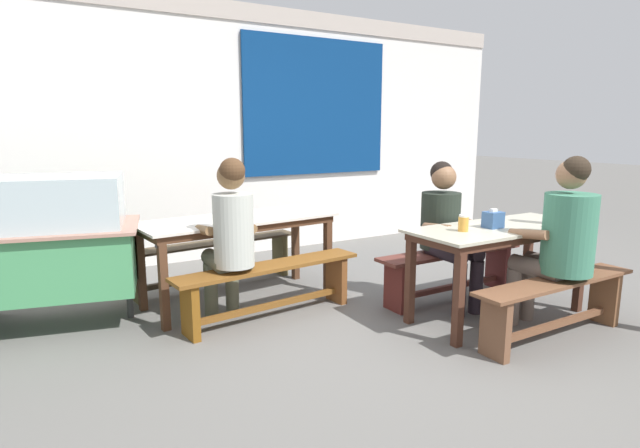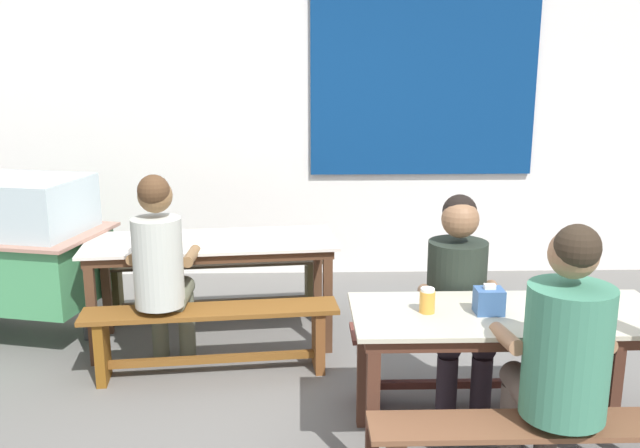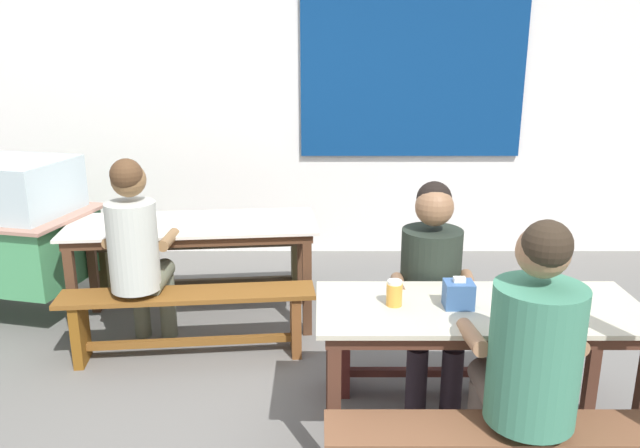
{
  "view_description": "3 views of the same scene",
  "coord_description": "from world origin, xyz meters",
  "px_view_note": "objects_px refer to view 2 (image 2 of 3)",
  "views": [
    {
      "loc": [
        -2.41,
        -2.9,
        1.5
      ],
      "look_at": [
        -0.31,
        0.65,
        0.72
      ],
      "focal_mm": 28.53,
      "sensor_mm": 36.0,
      "label": 1
    },
    {
      "loc": [
        -0.22,
        -3.39,
        1.96
      ],
      "look_at": [
        -0.09,
        0.93,
        0.91
      ],
      "focal_mm": 38.64,
      "sensor_mm": 36.0,
      "label": 2
    },
    {
      "loc": [
        0.05,
        -2.98,
        1.94
      ],
      "look_at": [
        0.06,
        0.38,
        0.96
      ],
      "focal_mm": 35.28,
      "sensor_mm": 36.0,
      "label": 3
    }
  ],
  "objects_px": {
    "bench_far_back": "(215,281)",
    "person_left_back_turned": "(161,263)",
    "bench_far_front": "(212,330)",
    "person_right_near_table": "(458,292)",
    "dining_table_far": "(212,251)",
    "person_near_front": "(561,352)",
    "condiment_jar": "(427,301)",
    "dining_table_near": "(508,328)",
    "food_cart": "(1,244)",
    "tissue_box": "(489,301)",
    "bench_near_back": "(478,353)"
  },
  "relations": [
    {
      "from": "bench_far_back",
      "to": "person_left_back_turned",
      "type": "xyz_separation_m",
      "value": [
        -0.2,
        -0.99,
        0.45
      ]
    },
    {
      "from": "bench_far_front",
      "to": "person_right_near_table",
      "type": "distance_m",
      "value": 1.55
    },
    {
      "from": "dining_table_far",
      "to": "person_left_back_turned",
      "type": "relative_size",
      "value": 1.36
    },
    {
      "from": "bench_far_front",
      "to": "person_left_back_turned",
      "type": "distance_m",
      "value": 0.53
    },
    {
      "from": "person_near_front",
      "to": "condiment_jar",
      "type": "bearing_deg",
      "value": 136.25
    },
    {
      "from": "dining_table_far",
      "to": "dining_table_near",
      "type": "height_order",
      "value": "same"
    },
    {
      "from": "food_cart",
      "to": "tissue_box",
      "type": "bearing_deg",
      "value": -28.31
    },
    {
      "from": "person_right_near_table",
      "to": "bench_near_back",
      "type": "bearing_deg",
      "value": 26.33
    },
    {
      "from": "food_cart",
      "to": "dining_table_far",
      "type": "bearing_deg",
      "value": -7.87
    },
    {
      "from": "dining_table_near",
      "to": "tissue_box",
      "type": "distance_m",
      "value": 0.18
    },
    {
      "from": "person_left_back_turned",
      "to": "tissue_box",
      "type": "xyz_separation_m",
      "value": [
        1.77,
        -0.95,
        0.08
      ]
    },
    {
      "from": "person_near_front",
      "to": "person_right_near_table",
      "type": "distance_m",
      "value": 0.93
    },
    {
      "from": "person_right_near_table",
      "to": "food_cart",
      "type": "bearing_deg",
      "value": 158.5
    },
    {
      "from": "person_right_near_table",
      "to": "dining_table_far",
      "type": "bearing_deg",
      "value": 146.81
    },
    {
      "from": "food_cart",
      "to": "person_near_front",
      "type": "distance_m",
      "value": 3.84
    },
    {
      "from": "food_cart",
      "to": "person_near_front",
      "type": "bearing_deg",
      "value": -32.85
    },
    {
      "from": "dining_table_far",
      "to": "bench_near_back",
      "type": "xyz_separation_m",
      "value": [
        1.63,
        -0.9,
        -0.37
      ]
    },
    {
      "from": "bench_far_back",
      "to": "person_right_near_table",
      "type": "xyz_separation_m",
      "value": [
        1.54,
        -1.49,
        0.41
      ]
    },
    {
      "from": "condiment_jar",
      "to": "person_near_front",
      "type": "bearing_deg",
      "value": -43.75
    },
    {
      "from": "food_cart",
      "to": "person_near_front",
      "type": "xyz_separation_m",
      "value": [
        3.23,
        -2.08,
        0.07
      ]
    },
    {
      "from": "bench_far_back",
      "to": "food_cart",
      "type": "xyz_separation_m",
      "value": [
        -1.46,
        -0.31,
        0.39
      ]
    },
    {
      "from": "person_near_front",
      "to": "condiment_jar",
      "type": "distance_m",
      "value": 0.68
    },
    {
      "from": "dining_table_far",
      "to": "bench_far_back",
      "type": "distance_m",
      "value": 0.64
    },
    {
      "from": "bench_far_front",
      "to": "condiment_jar",
      "type": "distance_m",
      "value": 1.56
    },
    {
      "from": "bench_far_back",
      "to": "bench_far_front",
      "type": "height_order",
      "value": "same"
    },
    {
      "from": "bench_near_back",
      "to": "tissue_box",
      "type": "relative_size",
      "value": 9.92
    },
    {
      "from": "bench_far_front",
      "to": "condiment_jar",
      "type": "bearing_deg",
      "value": -37.19
    },
    {
      "from": "person_right_near_table",
      "to": "person_left_back_turned",
      "type": "distance_m",
      "value": 1.8
    },
    {
      "from": "bench_far_front",
      "to": "dining_table_far",
      "type": "bearing_deg",
      "value": 95.84
    },
    {
      "from": "dining_table_far",
      "to": "bench_near_back",
      "type": "distance_m",
      "value": 1.9
    },
    {
      "from": "bench_far_back",
      "to": "tissue_box",
      "type": "xyz_separation_m",
      "value": [
        1.58,
        -1.94,
        0.53
      ]
    },
    {
      "from": "bench_far_front",
      "to": "person_right_near_table",
      "type": "xyz_separation_m",
      "value": [
        1.43,
        -0.46,
        0.4
      ]
    },
    {
      "from": "condiment_jar",
      "to": "bench_far_back",
      "type": "bearing_deg",
      "value": 123.66
    },
    {
      "from": "bench_far_back",
      "to": "condiment_jar",
      "type": "relative_size",
      "value": 13.94
    },
    {
      "from": "bench_far_back",
      "to": "person_left_back_turned",
      "type": "bearing_deg",
      "value": -101.2
    },
    {
      "from": "dining_table_near",
      "to": "bench_near_back",
      "type": "height_order",
      "value": "dining_table_near"
    },
    {
      "from": "person_left_back_turned",
      "to": "condiment_jar",
      "type": "bearing_deg",
      "value": -32.16
    },
    {
      "from": "bench_near_back",
      "to": "person_near_front",
      "type": "xyz_separation_m",
      "value": [
        0.08,
        -0.98,
        0.45
      ]
    },
    {
      "from": "person_near_front",
      "to": "bench_near_back",
      "type": "bearing_deg",
      "value": 94.88
    },
    {
      "from": "tissue_box",
      "to": "bench_near_back",
      "type": "bearing_deg",
      "value": 78.48
    },
    {
      "from": "person_near_front",
      "to": "tissue_box",
      "type": "xyz_separation_m",
      "value": [
        -0.19,
        0.45,
        0.07
      ]
    },
    {
      "from": "bench_far_back",
      "to": "condiment_jar",
      "type": "distance_m",
      "value": 2.37
    },
    {
      "from": "bench_far_front",
      "to": "person_near_front",
      "type": "xyz_separation_m",
      "value": [
        1.66,
        -1.36,
        0.44
      ]
    },
    {
      "from": "food_cart",
      "to": "tissue_box",
      "type": "relative_size",
      "value": 12.51
    },
    {
      "from": "dining_table_far",
      "to": "tissue_box",
      "type": "height_order",
      "value": "tissue_box"
    },
    {
      "from": "dining_table_far",
      "to": "bench_far_back",
      "type": "xyz_separation_m",
      "value": [
        -0.05,
        0.52,
        -0.38
      ]
    },
    {
      "from": "dining_table_near",
      "to": "person_right_near_table",
      "type": "height_order",
      "value": "person_right_near_table"
    },
    {
      "from": "dining_table_far",
      "to": "bench_far_front",
      "type": "relative_size",
      "value": 1.09
    },
    {
      "from": "food_cart",
      "to": "bench_far_front",
      "type": "bearing_deg",
      "value": -24.86
    },
    {
      "from": "dining_table_near",
      "to": "condiment_jar",
      "type": "relative_size",
      "value": 12.42
    }
  ]
}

